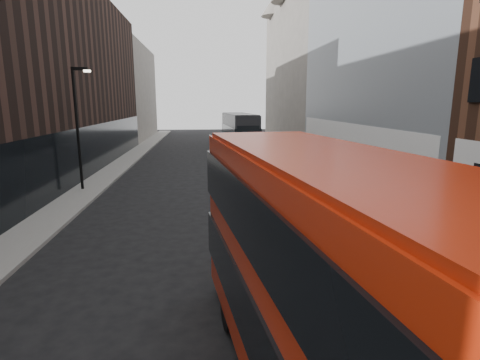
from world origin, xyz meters
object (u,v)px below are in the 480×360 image
object	(u,v)px
red_bus	(353,303)
car_c	(267,158)
car_b	(254,160)
car_a	(267,186)
grey_bus	(239,129)
street_lamp	(78,120)

from	to	relation	value
red_bus	car_c	bearing A→B (deg)	76.12
car_b	car_a	bearing A→B (deg)	-94.33
grey_bus	car_b	bearing A→B (deg)	-94.58
car_a	car_c	xyz separation A→B (m)	(1.76, 10.57, -0.02)
car_c	grey_bus	bearing A→B (deg)	94.92
street_lamp	car_c	world-z (taller)	street_lamp
street_lamp	car_a	size ratio (longest dim) A/B	1.64
red_bus	grey_bus	world-z (taller)	red_bus
grey_bus	car_a	world-z (taller)	grey_bus
car_b	car_c	distance (m)	1.63
car_a	car_c	size ratio (longest dim) A/B	0.88
street_lamp	grey_bus	distance (m)	24.95
grey_bus	car_b	distance (m)	15.39
car_c	car_a	bearing A→B (deg)	-98.23
car_a	street_lamp	bearing A→B (deg)	159.51
car_b	red_bus	bearing A→B (deg)	-95.60
street_lamp	car_a	xyz separation A→B (m)	(10.60, -2.75, -3.45)
grey_bus	car_c	size ratio (longest dim) A/B	2.53
car_b	grey_bus	bearing A→B (deg)	87.75
car_b	car_c	world-z (taller)	car_c
street_lamp	grey_bus	size ratio (longest dim) A/B	0.57
car_a	car_b	size ratio (longest dim) A/B	1.02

